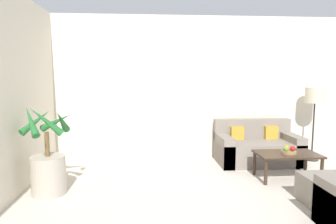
{
  "coord_description": "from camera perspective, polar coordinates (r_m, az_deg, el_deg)",
  "views": [
    {
      "loc": [
        -1.9,
        1.02,
        1.57
      ],
      "look_at": [
        -1.54,
        5.79,
        1.0
      ],
      "focal_mm": 32.0,
      "sensor_mm": 36.0,
      "label": 1
    }
  ],
  "objects": [
    {
      "name": "orange_fruit",
      "position": [
        4.98,
        21.68,
        -6.29
      ],
      "size": [
        0.08,
        0.08,
        0.08
      ],
      "color": "orange",
      "rests_on": "fruit_bowl"
    },
    {
      "name": "wall_back",
      "position": [
        6.0,
        14.17,
        4.48
      ],
      "size": [
        8.77,
        0.06,
        2.7
      ],
      "color": "beige",
      "rests_on": "ground_plane"
    },
    {
      "name": "potted_palm",
      "position": [
        4.34,
        -21.86,
        -9.3
      ],
      "size": [
        0.68,
        0.67,
        1.22
      ],
      "color": "#ADA393",
      "rests_on": "ground_plane"
    },
    {
      "name": "apple_green",
      "position": [
        4.9,
        21.55,
        -6.51
      ],
      "size": [
        0.08,
        0.08,
        0.08
      ],
      "color": "olive",
      "rests_on": "fruit_bowl"
    },
    {
      "name": "coffee_table",
      "position": [
        4.97,
        21.76,
        -7.9
      ],
      "size": [
        0.94,
        0.55,
        0.4
      ],
      "color": "#38281E",
      "rests_on": "ground_plane"
    },
    {
      "name": "sofa_loveseat",
      "position": [
        5.74,
        16.53,
        -6.63
      ],
      "size": [
        1.45,
        0.8,
        0.77
      ],
      "color": "gray",
      "rests_on": "ground_plane"
    },
    {
      "name": "ottoman",
      "position": [
        4.28,
        28.29,
        -12.99
      ],
      "size": [
        0.62,
        0.5,
        0.36
      ],
      "color": "gray",
      "rests_on": "ground_plane"
    },
    {
      "name": "floor_lamp",
      "position": [
        6.16,
        26.2,
        2.32
      ],
      "size": [
        0.35,
        0.35,
        1.37
      ],
      "color": "#2D2823",
      "rests_on": "ground_plane"
    },
    {
      "name": "apple_red",
      "position": [
        4.93,
        22.67,
        -6.44
      ],
      "size": [
        0.08,
        0.08,
        0.08
      ],
      "color": "red",
      "rests_on": "fruit_bowl"
    },
    {
      "name": "fruit_bowl",
      "position": [
        4.95,
        22.0,
        -7.1
      ],
      "size": [
        0.23,
        0.23,
        0.04
      ],
      "color": "#997A4C",
      "rests_on": "coffee_table"
    }
  ]
}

